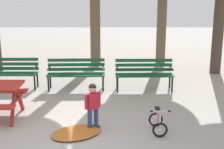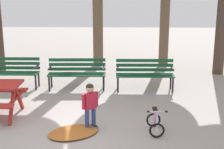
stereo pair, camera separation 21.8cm
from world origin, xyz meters
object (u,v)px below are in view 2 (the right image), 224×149
park_bench_right (145,72)px  kids_bicycle (155,123)px  park_bench_left (77,71)px  child_standing (90,103)px  park_bench_far_left (11,70)px

park_bench_right → kids_bicycle: (0.02, -2.83, -0.31)m
park_bench_left → kids_bicycle: size_ratio=2.83×
park_bench_left → park_bench_right: size_ratio=1.00×
park_bench_right → child_standing: (-1.28, -2.72, 0.05)m
child_standing → kids_bicycle: (1.30, -0.11, -0.36)m
park_bench_far_left → park_bench_left: size_ratio=0.99×
park_bench_far_left → kids_bicycle: (3.82, -2.96, -0.31)m
park_bench_left → child_standing: 2.82m
park_bench_left → park_bench_right: 1.90m
park_bench_far_left → park_bench_right: size_ratio=1.00×
park_bench_far_left → kids_bicycle: park_bench_far_left is taller
park_bench_right → child_standing: child_standing is taller
park_bench_right → kids_bicycle: park_bench_right is taller
child_standing → park_bench_far_left: bearing=131.5°
park_bench_far_left → child_standing: bearing=-48.5°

